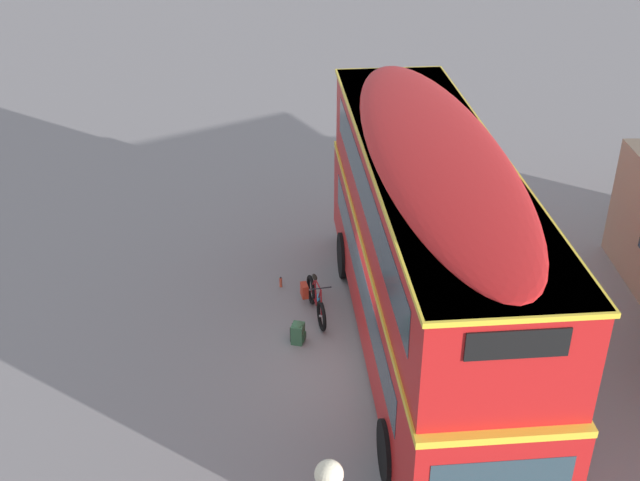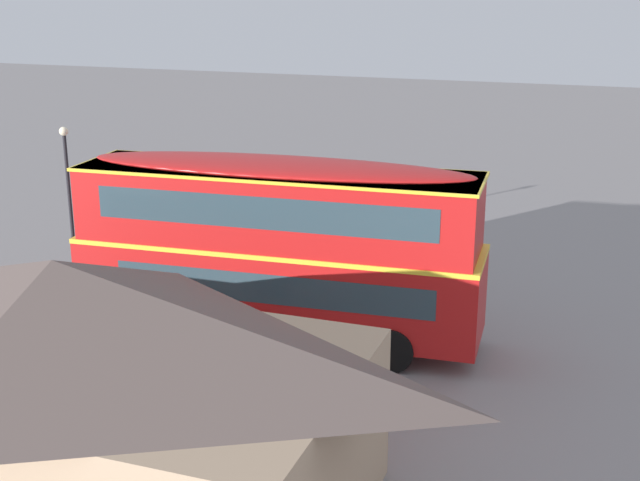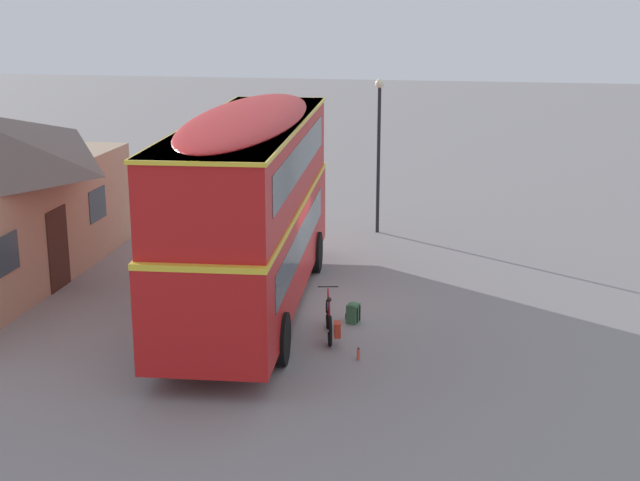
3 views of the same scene
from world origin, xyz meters
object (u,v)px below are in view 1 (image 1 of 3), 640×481
(double_decker_bus, at_px, (428,245))
(touring_bicycle, at_px, (315,300))
(backpack_on_ground, at_px, (298,332))
(water_bottle_red_squeeze, at_px, (281,282))

(double_decker_bus, xyz_separation_m, touring_bicycle, (-1.54, -2.16, -2.27))
(double_decker_bus, relative_size, touring_bicycle, 6.20)
(double_decker_bus, height_order, touring_bicycle, double_decker_bus)
(backpack_on_ground, relative_size, water_bottle_red_squeeze, 1.87)
(backpack_on_ground, distance_m, water_bottle_red_squeeze, 2.21)
(touring_bicycle, xyz_separation_m, water_bottle_red_squeeze, (-1.13, -0.78, -0.25))
(double_decker_bus, bearing_deg, water_bottle_red_squeeze, -132.21)
(backpack_on_ground, bearing_deg, double_decker_bus, 78.79)
(double_decker_bus, distance_m, backpack_on_ground, 3.51)
(touring_bicycle, distance_m, backpack_on_ground, 1.11)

